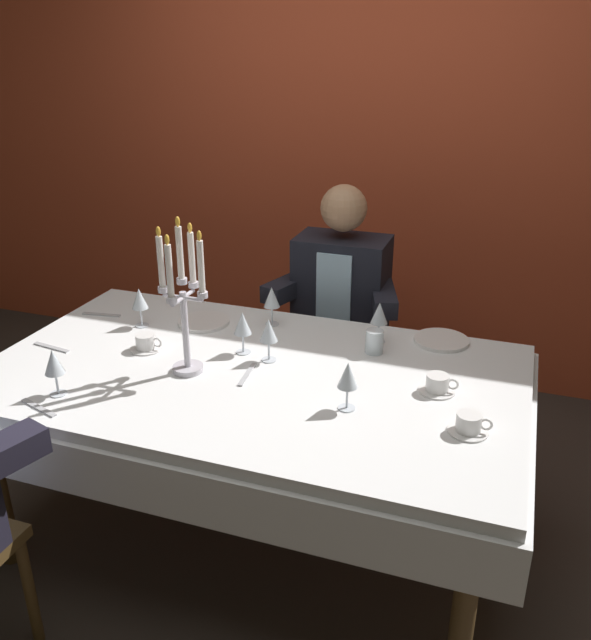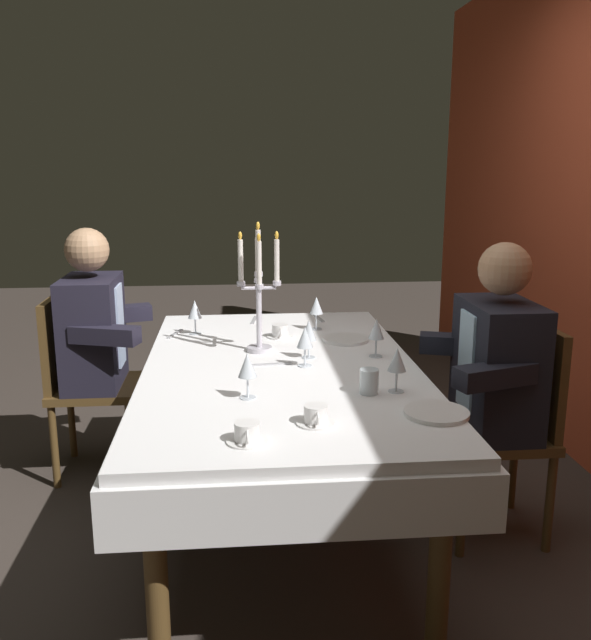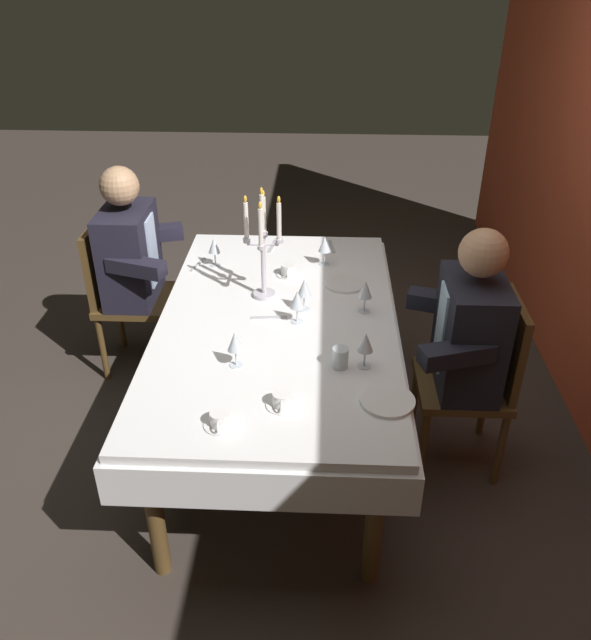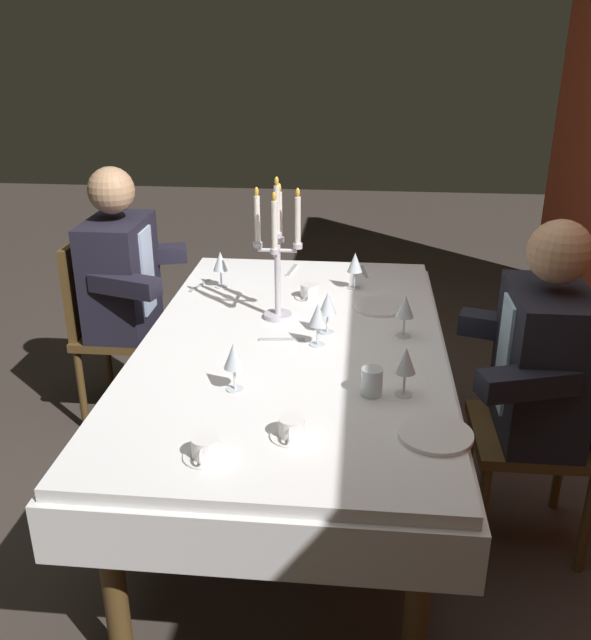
% 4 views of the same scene
% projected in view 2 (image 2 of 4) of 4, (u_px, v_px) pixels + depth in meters
% --- Properties ---
extents(ground_plane, '(12.00, 12.00, 0.00)m').
position_uv_depth(ground_plane, '(282.00, 529.00, 2.93)').
color(ground_plane, '#3A312B').
extents(dining_table, '(1.94, 1.14, 0.74)m').
position_uv_depth(dining_table, '(281.00, 392.00, 2.79)').
color(dining_table, white).
rests_on(dining_table, ground_plane).
extents(candelabra, '(0.19, 0.19, 0.56)m').
position_uv_depth(candelabra, '(259.00, 292.00, 2.90)').
color(candelabra, silver).
rests_on(candelabra, dining_table).
extents(dinner_plate_0, '(0.21, 0.21, 0.01)m').
position_uv_depth(dinner_plate_0, '(346.00, 339.00, 3.13)').
color(dinner_plate_0, white).
rests_on(dinner_plate_0, dining_table).
extents(dinner_plate_1, '(0.21, 0.21, 0.01)m').
position_uv_depth(dinner_plate_1, '(436.00, 413.00, 2.21)').
color(dinner_plate_1, white).
rests_on(dinner_plate_1, dining_table).
extents(wine_glass_0, '(0.07, 0.07, 0.16)m').
position_uv_depth(wine_glass_0, '(397.00, 361.00, 2.41)').
color(wine_glass_0, silver).
rests_on(wine_glass_0, dining_table).
extents(wine_glass_1, '(0.07, 0.07, 0.16)m').
position_uv_depth(wine_glass_1, '(305.00, 338.00, 2.71)').
color(wine_glass_1, silver).
rests_on(wine_glass_1, dining_table).
extents(wine_glass_2, '(0.07, 0.07, 0.16)m').
position_uv_depth(wine_glass_2, '(309.00, 332.00, 2.83)').
color(wine_glass_2, silver).
rests_on(wine_glass_2, dining_table).
extents(wine_glass_3, '(0.07, 0.07, 0.16)m').
position_uv_depth(wine_glass_3, '(316.00, 306.00, 3.31)').
color(wine_glass_3, silver).
rests_on(wine_glass_3, dining_table).
extents(wine_glass_4, '(0.07, 0.07, 0.16)m').
position_uv_depth(wine_glass_4, '(376.00, 330.00, 2.85)').
color(wine_glass_4, silver).
rests_on(wine_glass_4, dining_table).
extents(wine_glass_5, '(0.07, 0.07, 0.16)m').
position_uv_depth(wine_glass_5, '(195.00, 310.00, 3.22)').
color(wine_glass_5, silver).
rests_on(wine_glass_5, dining_table).
extents(wine_glass_6, '(0.07, 0.07, 0.16)m').
position_uv_depth(wine_glass_6, '(247.00, 366.00, 2.34)').
color(wine_glass_6, silver).
rests_on(wine_glass_6, dining_table).
extents(water_tumbler_0, '(0.07, 0.07, 0.09)m').
position_uv_depth(water_tumbler_0, '(369.00, 381.00, 2.41)').
color(water_tumbler_0, silver).
rests_on(water_tumbler_0, dining_table).
extents(coffee_cup_0, '(0.13, 0.12, 0.06)m').
position_uv_depth(coffee_cup_0, '(247.00, 434.00, 1.99)').
color(coffee_cup_0, white).
rests_on(coffee_cup_0, dining_table).
extents(coffee_cup_1, '(0.13, 0.12, 0.06)m').
position_uv_depth(coffee_cup_1, '(316.00, 416.00, 2.13)').
color(coffee_cup_1, white).
rests_on(coffee_cup_1, dining_table).
extents(coffee_cup_2, '(0.13, 0.12, 0.06)m').
position_uv_depth(coffee_cup_2, '(280.00, 332.00, 3.19)').
color(coffee_cup_2, white).
rests_on(coffee_cup_2, dining_table).
extents(fork_0, '(0.17, 0.04, 0.01)m').
position_uv_depth(fork_0, '(319.00, 318.00, 3.56)').
color(fork_0, '#B7B7BC').
rests_on(fork_0, dining_table).
extents(fork_1, '(0.17, 0.04, 0.01)m').
position_uv_depth(fork_1, '(254.00, 320.00, 3.52)').
color(fork_1, '#B7B7BC').
rests_on(fork_1, dining_table).
extents(fork_2, '(0.17, 0.07, 0.01)m').
position_uv_depth(fork_2, '(175.00, 334.00, 3.24)').
color(fork_2, '#B7B7BC').
rests_on(fork_2, dining_table).
extents(spoon_3, '(0.04, 0.17, 0.01)m').
position_uv_depth(spoon_3, '(272.00, 364.00, 2.75)').
color(spoon_3, '#B7B7BC').
rests_on(spoon_3, dining_table).
extents(seated_diner_0, '(0.63, 0.48, 1.24)m').
position_uv_depth(seated_diner_0, '(91.00, 331.00, 3.33)').
color(seated_diner_0, brown).
rests_on(seated_diner_0, ground_plane).
extents(seated_diner_1, '(0.63, 0.48, 1.24)m').
position_uv_depth(seated_diner_1, '(499.00, 366.00, 2.76)').
color(seated_diner_1, brown).
rests_on(seated_diner_1, ground_plane).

